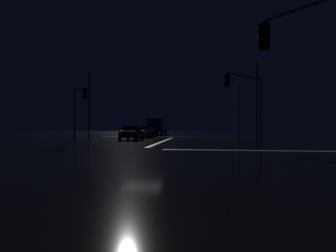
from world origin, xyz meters
The scene contains 14 objects.
ground centered at (0.00, 0.00, -0.05)m, with size 120.00×120.00×0.10m, color black.
stop_line_north centered at (0.00, 9.12, 0.00)m, with size 0.35×15.70×0.01m.
centre_line_ns centered at (0.00, 20.72, 0.00)m, with size 22.00×0.15×0.01m.
crosswalk_bar_east centered at (9.22, 0.00, 0.00)m, with size 15.70×0.40×0.01m.
sedan_red centered at (-3.83, 11.67, 0.80)m, with size 2.02×4.33×1.57m.
sedan_gray centered at (-3.95, 18.10, 0.80)m, with size 2.02×4.33×1.57m.
sedan_black centered at (-4.15, 23.38, 0.80)m, with size 2.02×4.33×1.57m.
box_truck centered at (-4.20, 30.85, 1.71)m, with size 2.68×8.28×3.08m.
traffic_signal_se centered at (8.17, -8.17, 4.19)m, with size 3.43×3.43×6.04m.
traffic_signal_ne centered at (8.05, 8.05, 4.44)m, with size 3.78×3.78×6.38m.
traffic_signal_nw centered at (-8.57, 8.57, 3.84)m, with size 2.45×2.45×5.62m.
streetlamp_right_near centered at (10.22, 14.72, 5.30)m, with size 0.44×0.44×9.22m.
streetlamp_left_near centered at (-10.22, 14.72, 5.02)m, with size 0.44×0.44×8.67m.
streetlamp_right_far centered at (10.22, 30.72, 5.26)m, with size 0.44×0.44×9.14m.
Camera 1 is at (3.98, -17.55, 1.55)m, focal length 28.83 mm.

